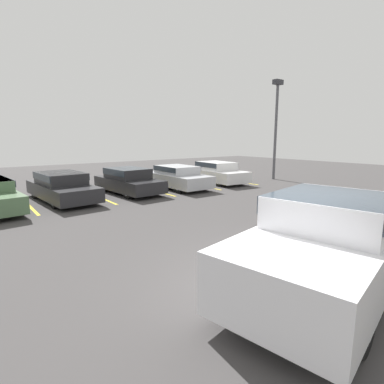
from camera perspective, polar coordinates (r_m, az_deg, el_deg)
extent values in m
plane|color=#423F3F|center=(6.21, 15.57, -16.24)|extent=(60.00, 60.00, 0.00)
cube|color=yellow|center=(14.05, -28.66, -2.24)|extent=(0.12, 4.15, 0.01)
cube|color=yellow|center=(14.74, -17.29, -0.91)|extent=(0.12, 4.15, 0.01)
cube|color=yellow|center=(15.96, -7.30, 0.30)|extent=(0.12, 4.15, 0.01)
cube|color=yellow|center=(17.60, 1.05, 1.30)|extent=(0.12, 4.15, 0.01)
cube|color=yellow|center=(19.55, 7.87, 2.10)|extent=(0.12, 4.15, 0.01)
cube|color=silver|center=(6.19, 25.43, -9.47)|extent=(5.75, 2.98, 0.93)
cube|color=silver|center=(5.73, 25.21, -3.24)|extent=(2.28, 2.15, 0.56)
cube|color=#2D3842|center=(5.71, 25.31, -2.02)|extent=(2.26, 2.20, 0.31)
cube|color=silver|center=(7.70, 29.32, -2.82)|extent=(2.35, 2.24, 0.13)
cube|color=silver|center=(8.77, 30.23, -6.58)|extent=(0.58, 2.00, 0.28)
cylinder|color=black|center=(7.99, 23.06, -7.02)|extent=(0.98, 0.48, 0.94)
cylinder|color=#ADADB2|center=(7.99, 23.06, -7.02)|extent=(0.57, 0.41, 0.52)
cylinder|color=black|center=(5.17, 10.71, -15.85)|extent=(0.98, 0.48, 0.94)
cylinder|color=#ADADB2|center=(5.17, 10.71, -15.85)|extent=(0.57, 0.41, 0.52)
cylinder|color=black|center=(4.66, 29.17, -20.10)|extent=(0.98, 0.48, 0.94)
cylinder|color=#ADADB2|center=(4.66, 29.17, -20.10)|extent=(0.57, 0.41, 0.52)
cylinder|color=black|center=(12.47, -30.17, -2.30)|extent=(0.29, 0.67, 0.65)
cylinder|color=#ADADB2|center=(12.47, -30.17, -2.30)|extent=(0.27, 0.38, 0.36)
cylinder|color=black|center=(15.08, -32.48, -0.57)|extent=(0.29, 0.67, 0.65)
cylinder|color=#ADADB2|center=(15.08, -32.48, -0.57)|extent=(0.27, 0.38, 0.36)
cube|color=#232326|center=(14.37, -23.47, 0.29)|extent=(2.14, 4.83, 0.59)
cube|color=#232326|center=(14.39, -23.74, 2.47)|extent=(1.74, 2.56, 0.49)
cube|color=#2D3842|center=(14.38, -23.77, 2.86)|extent=(1.81, 2.52, 0.30)
cylinder|color=black|center=(13.40, -18.47, -0.73)|extent=(0.26, 0.63, 0.61)
cylinder|color=#ADADB2|center=(13.40, -18.47, -0.73)|extent=(0.25, 0.35, 0.34)
cylinder|color=black|center=(12.89, -24.69, -1.56)|extent=(0.26, 0.63, 0.61)
cylinder|color=#ADADB2|center=(12.89, -24.69, -1.56)|extent=(0.25, 0.35, 0.34)
cylinder|color=black|center=(15.92, -22.40, 0.68)|extent=(0.26, 0.63, 0.61)
cylinder|color=#ADADB2|center=(15.92, -22.40, 0.68)|extent=(0.25, 0.35, 0.34)
cylinder|color=black|center=(15.49, -27.71, 0.03)|extent=(0.26, 0.63, 0.61)
cylinder|color=#ADADB2|center=(15.49, -27.71, 0.03)|extent=(0.25, 0.35, 0.34)
cube|color=#232326|center=(15.31, -11.96, 1.51)|extent=(2.05, 4.35, 0.58)
cube|color=#232326|center=(15.31, -12.19, 3.53)|extent=(1.69, 2.31, 0.49)
cube|color=#2D3842|center=(15.30, -12.20, 3.90)|extent=(1.76, 2.27, 0.30)
cylinder|color=black|center=(14.69, -7.04, 0.74)|extent=(0.27, 0.68, 0.66)
cylinder|color=#ADADB2|center=(14.69, -7.04, 0.74)|extent=(0.26, 0.38, 0.36)
cylinder|color=black|center=(13.91, -12.08, 0.06)|extent=(0.27, 0.68, 0.66)
cylinder|color=#ADADB2|center=(13.91, -12.08, 0.06)|extent=(0.26, 0.38, 0.36)
cylinder|color=black|center=(16.75, -11.82, 1.76)|extent=(0.27, 0.68, 0.66)
cylinder|color=#ADADB2|center=(16.75, -11.82, 1.76)|extent=(0.26, 0.38, 0.36)
cylinder|color=black|center=(16.07, -16.41, 1.21)|extent=(0.27, 0.68, 0.66)
cylinder|color=#ADADB2|center=(16.07, -16.41, 1.21)|extent=(0.26, 0.38, 0.36)
cube|color=#B7BABF|center=(16.50, -2.75, 2.42)|extent=(1.84, 4.32, 0.62)
cube|color=#B7BABF|center=(16.51, -2.94, 4.26)|extent=(1.61, 2.25, 0.43)
cube|color=#2D3842|center=(16.50, -2.94, 4.56)|extent=(1.68, 2.21, 0.26)
cylinder|color=black|center=(16.00, 2.12, 1.60)|extent=(0.22, 0.67, 0.67)
cylinder|color=#ADADB2|center=(16.00, 2.12, 1.60)|extent=(0.23, 0.37, 0.37)
cylinder|color=black|center=(15.07, -2.55, 1.06)|extent=(0.22, 0.67, 0.67)
cylinder|color=#ADADB2|center=(15.07, -2.55, 1.06)|extent=(0.23, 0.37, 0.37)
cylinder|color=black|center=(17.99, -2.92, 2.55)|extent=(0.22, 0.67, 0.67)
cylinder|color=#ADADB2|center=(17.99, -2.92, 2.55)|extent=(0.23, 0.37, 0.37)
cylinder|color=black|center=(17.17, -7.28, 2.11)|extent=(0.22, 0.67, 0.67)
cylinder|color=#ADADB2|center=(17.17, -7.28, 2.11)|extent=(0.23, 0.37, 0.37)
cube|color=silver|center=(18.64, 4.74, 3.29)|extent=(2.22, 4.55, 0.63)
cube|color=silver|center=(18.66, 4.61, 5.01)|extent=(1.81, 2.43, 0.47)
cube|color=#2D3842|center=(18.65, 4.61, 5.30)|extent=(1.88, 2.39, 0.28)
cylinder|color=black|center=(18.17, 9.15, 2.48)|extent=(0.27, 0.67, 0.65)
cylinder|color=#ADADB2|center=(18.17, 9.15, 2.48)|extent=(0.26, 0.38, 0.36)
cylinder|color=black|center=(17.18, 5.16, 2.13)|extent=(0.27, 0.67, 0.65)
cylinder|color=#ADADB2|center=(17.18, 5.16, 2.13)|extent=(0.26, 0.38, 0.36)
cylinder|color=black|center=(20.15, 4.37, 3.33)|extent=(0.27, 0.67, 0.65)
cylinder|color=#ADADB2|center=(20.15, 4.37, 3.33)|extent=(0.26, 0.38, 0.36)
cylinder|color=black|center=(19.26, 0.57, 3.04)|extent=(0.27, 0.67, 0.65)
cylinder|color=#ADADB2|center=(19.26, 0.57, 3.04)|extent=(0.26, 0.38, 0.36)
cylinder|color=#515156|center=(20.84, 15.62, 10.75)|extent=(0.18, 0.18, 6.12)
cube|color=#333338|center=(21.14, 16.06, 19.47)|extent=(0.70, 0.36, 0.30)
cube|color=black|center=(10.61, 24.54, -5.54)|extent=(0.50, 0.50, 0.03)
cone|color=orange|center=(10.54, 24.65, -4.08)|extent=(0.38, 0.38, 0.59)
cube|color=#B7B2A8|center=(17.45, -19.31, 0.87)|extent=(1.66, 0.20, 0.14)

